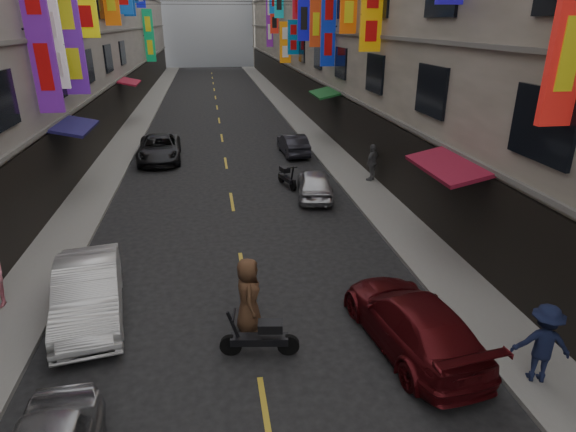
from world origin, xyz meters
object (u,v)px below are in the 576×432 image
object	(u,v)px
scooter_far_right	(287,177)
car_right_far	(293,144)
pedestrian_rnear	(543,343)
car_left_mid	(88,292)
car_right_mid	(315,183)
pedestrian_rfar	(372,162)
car_left_far	(159,149)
pedestrian_crossing	(248,295)
scooter_crossing	(261,338)
car_right_near	(412,321)

from	to	relation	value
scooter_far_right	car_right_far	distance (m)	5.72
scooter_far_right	pedestrian_rnear	xyz separation A→B (m)	(3.07, -13.59, 0.55)
car_left_mid	pedestrian_rnear	bearing A→B (deg)	-32.17
car_right_mid	pedestrian_rfar	size ratio (longest dim) A/B	2.10
car_left_mid	pedestrian_rnear	world-z (taller)	pedestrian_rnear
scooter_far_right	pedestrian_rfar	distance (m)	4.04
scooter_far_right	car_left_far	distance (m)	8.18
scooter_far_right	pedestrian_crossing	bearing A→B (deg)	60.98
car_left_mid	pedestrian_rfar	distance (m)	14.20
car_left_far	car_right_mid	distance (m)	9.97
car_left_mid	car_right_mid	bearing A→B (deg)	37.01
scooter_crossing	car_right_mid	size ratio (longest dim) A/B	0.50
car_right_mid	pedestrian_rfar	xyz separation A→B (m)	(3.04, 1.50, 0.37)
car_right_far	pedestrian_rnear	size ratio (longest dim) A/B	2.04
car_right_mid	pedestrian_rfar	distance (m)	3.41
car_right_far	pedestrian_crossing	bearing A→B (deg)	73.84
car_right_far	pedestrian_crossing	xyz separation A→B (m)	(-3.92, -16.31, 0.37)
car_right_near	pedestrian_rnear	size ratio (longest dim) A/B	2.60
car_right_far	pedestrian_rfar	xyz separation A→B (m)	(2.74, -5.67, 0.39)
car_right_near	car_right_mid	world-z (taller)	car_right_near
pedestrian_rnear	car_right_near	bearing A→B (deg)	-18.60
scooter_crossing	pedestrian_rnear	world-z (taller)	pedestrian_rnear
pedestrian_rfar	pedestrian_crossing	xyz separation A→B (m)	(-6.66, -10.65, -0.02)
scooter_far_right	car_right_far	xyz separation A→B (m)	(1.26, 5.58, 0.15)
car_left_mid	car_right_far	bearing A→B (deg)	53.13
pedestrian_crossing	scooter_crossing	bearing A→B (deg)	-167.49
scooter_far_right	car_right_mid	world-z (taller)	car_right_mid
car_right_near	pedestrian_rnear	xyz separation A→B (m)	(2.08, -1.61, 0.33)
car_right_mid	pedestrian_rnear	size ratio (longest dim) A/B	2.07
car_right_far	pedestrian_rfar	world-z (taller)	pedestrian_rfar
scooter_crossing	pedestrian_rnear	distance (m)	5.88
car_right_mid	car_right_far	distance (m)	7.17
car_right_near	car_right_far	bearing A→B (deg)	-98.18
car_right_mid	pedestrian_crossing	world-z (taller)	pedestrian_crossing
car_right_near	pedestrian_rfar	xyz separation A→B (m)	(3.01, 11.89, 0.32)
pedestrian_rfar	pedestrian_crossing	world-z (taller)	pedestrian_crossing
scooter_far_right	pedestrian_rfar	bearing A→B (deg)	163.64
car_left_far	car_right_far	distance (m)	7.34
pedestrian_rnear	pedestrian_crossing	distance (m)	6.40
scooter_crossing	car_right_near	xyz separation A→B (m)	(3.47, -0.23, 0.22)
scooter_crossing	scooter_far_right	xyz separation A→B (m)	(2.48, 11.74, 0.00)
pedestrian_crossing	scooter_far_right	bearing A→B (deg)	-11.42
scooter_crossing	car_left_mid	size ratio (longest dim) A/B	0.41
car_left_mid	car_right_near	world-z (taller)	car_left_mid
car_left_far	car_right_far	size ratio (longest dim) A/B	1.34
scooter_crossing	pedestrian_crossing	xyz separation A→B (m)	(-0.18, 1.01, 0.52)
car_right_near	car_right_mid	bearing A→B (deg)	-97.15
scooter_far_right	pedestrian_rnear	world-z (taller)	pedestrian_rnear
car_left_mid	car_right_mid	xyz separation A→B (m)	(7.56, 7.94, -0.10)
car_right_mid	pedestrian_rnear	world-z (taller)	pedestrian_rnear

